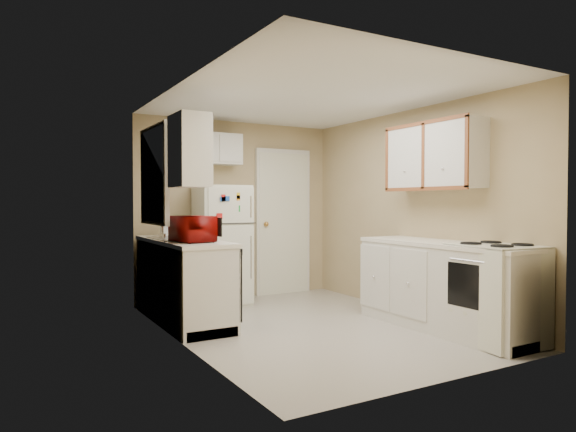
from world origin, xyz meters
TOP-DOWN VIEW (x-y plane):
  - floor at (0.00, 0.00)m, footprint 3.80×3.80m
  - ceiling at (0.00, 0.00)m, footprint 3.80×3.80m
  - wall_left at (-1.40, 0.00)m, footprint 3.80×3.80m
  - wall_right at (1.40, 0.00)m, footprint 3.80×3.80m
  - wall_back at (0.00, 1.90)m, footprint 2.80×2.80m
  - wall_front at (0.00, -1.90)m, footprint 2.80×2.80m
  - left_counter at (-1.10, 0.90)m, footprint 0.60×1.80m
  - dishwasher at (-0.81, 0.30)m, footprint 0.03×0.58m
  - sink at (-1.10, 1.05)m, footprint 0.54×0.74m
  - microwave at (-1.13, 0.49)m, footprint 0.51×0.33m
  - soap_bottle at (-1.10, 1.54)m, footprint 0.11×0.11m
  - window_blinds at (-1.36, 1.05)m, footprint 0.10×0.98m
  - upper_cabinet_left at (-1.25, 0.22)m, footprint 0.30×0.45m
  - refrigerator at (-0.37, 1.55)m, footprint 0.67×0.65m
  - cabinet_over_fridge at (-0.40, 1.75)m, footprint 0.70×0.30m
  - interior_door at (0.70, 1.86)m, footprint 0.86×0.06m
  - right_counter at (1.10, -0.80)m, footprint 0.60×2.00m
  - stove at (1.13, -1.40)m, footprint 0.70×0.83m
  - upper_cabinet_right at (1.25, -0.50)m, footprint 0.30×1.20m

SIDE VIEW (x-z plane):
  - floor at x=0.00m, z-range 0.00..0.00m
  - left_counter at x=-1.10m, z-range 0.00..0.90m
  - right_counter at x=1.10m, z-range 0.00..0.90m
  - stove at x=1.13m, z-range 0.00..0.92m
  - dishwasher at x=-0.81m, z-range 0.13..0.85m
  - refrigerator at x=-0.37m, z-range 0.00..1.52m
  - sink at x=-1.10m, z-range 0.78..0.94m
  - soap_bottle at x=-1.10m, z-range 0.89..1.11m
  - interior_door at x=0.70m, z-range -0.02..2.06m
  - microwave at x=-1.13m, z-range 0.89..1.21m
  - wall_left at x=-1.40m, z-range 1.20..1.20m
  - wall_right at x=1.40m, z-range 1.20..1.20m
  - wall_back at x=0.00m, z-range 1.20..1.20m
  - wall_front at x=0.00m, z-range 1.20..1.20m
  - window_blinds at x=-1.36m, z-range 1.06..2.14m
  - upper_cabinet_left at x=-1.25m, z-range 1.45..2.15m
  - upper_cabinet_right at x=1.25m, z-range 1.45..2.15m
  - cabinet_over_fridge at x=-0.40m, z-range 1.80..2.20m
  - ceiling at x=0.00m, z-range 2.40..2.40m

